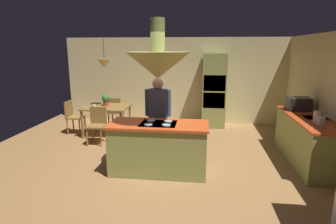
{
  "coord_description": "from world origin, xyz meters",
  "views": [
    {
      "loc": [
        0.75,
        -4.91,
        2.23
      ],
      "look_at": [
        0.1,
        0.4,
        1.0
      ],
      "focal_mm": 29.6,
      "sensor_mm": 36.0,
      "label": 1
    }
  ],
  "objects_px": {
    "chair_facing_island": "(97,123)",
    "potted_plant_on_table": "(106,99)",
    "kitchen_island": "(159,148)",
    "microwave_on_counter": "(299,104)",
    "person_at_island": "(158,113)",
    "canister_sugar": "(317,117)",
    "dining_table": "(107,110)",
    "chair_by_back_wall": "(115,110)",
    "chair_at_corner": "(73,115)",
    "oven_tower": "(214,91)",
    "cup_on_table": "(94,106)",
    "canister_flour": "(321,121)"
  },
  "relations": [
    {
      "from": "chair_facing_island",
      "to": "potted_plant_on_table",
      "type": "height_order",
      "value": "potted_plant_on_table"
    },
    {
      "from": "kitchen_island",
      "to": "microwave_on_counter",
      "type": "xyz_separation_m",
      "value": [
        2.84,
        1.45,
        0.6
      ]
    },
    {
      "from": "person_at_island",
      "to": "canister_sugar",
      "type": "relative_size",
      "value": 8.08
    },
    {
      "from": "dining_table",
      "to": "chair_by_back_wall",
      "type": "height_order",
      "value": "chair_by_back_wall"
    },
    {
      "from": "chair_at_corner",
      "to": "kitchen_island",
      "type": "bearing_deg",
      "value": -128.43
    },
    {
      "from": "kitchen_island",
      "to": "oven_tower",
      "type": "relative_size",
      "value": 0.85
    },
    {
      "from": "chair_at_corner",
      "to": "cup_on_table",
      "type": "relative_size",
      "value": 9.67
    },
    {
      "from": "kitchen_island",
      "to": "cup_on_table",
      "type": "relative_size",
      "value": 19.82
    },
    {
      "from": "canister_flour",
      "to": "dining_table",
      "type": "bearing_deg",
      "value": 157.96
    },
    {
      "from": "chair_at_corner",
      "to": "potted_plant_on_table",
      "type": "relative_size",
      "value": 2.9
    },
    {
      "from": "potted_plant_on_table",
      "to": "canister_sugar",
      "type": "relative_size",
      "value": 1.46
    },
    {
      "from": "dining_table",
      "to": "chair_by_back_wall",
      "type": "distance_m",
      "value": 0.71
    },
    {
      "from": "canister_flour",
      "to": "microwave_on_counter",
      "type": "xyz_separation_m",
      "value": [
        0.0,
        1.18,
        0.06
      ]
    },
    {
      "from": "person_at_island",
      "to": "chair_facing_island",
      "type": "xyz_separation_m",
      "value": [
        -1.59,
        0.74,
        -0.45
      ]
    },
    {
      "from": "chair_at_corner",
      "to": "dining_table",
      "type": "bearing_deg",
      "value": -90.0
    },
    {
      "from": "chair_at_corner",
      "to": "potted_plant_on_table",
      "type": "bearing_deg",
      "value": -84.82
    },
    {
      "from": "person_at_island",
      "to": "microwave_on_counter",
      "type": "relative_size",
      "value": 3.62
    },
    {
      "from": "kitchen_island",
      "to": "dining_table",
      "type": "relative_size",
      "value": 1.57
    },
    {
      "from": "dining_table",
      "to": "person_at_island",
      "type": "bearing_deg",
      "value": -42.02
    },
    {
      "from": "microwave_on_counter",
      "to": "potted_plant_on_table",
      "type": "bearing_deg",
      "value": 170.86
    },
    {
      "from": "microwave_on_counter",
      "to": "canister_flour",
      "type": "bearing_deg",
      "value": -90.0
    },
    {
      "from": "chair_by_back_wall",
      "to": "kitchen_island",
      "type": "bearing_deg",
      "value": 121.32
    },
    {
      "from": "cup_on_table",
      "to": "canister_sugar",
      "type": "bearing_deg",
      "value": -16.58
    },
    {
      "from": "kitchen_island",
      "to": "canister_sugar",
      "type": "xyz_separation_m",
      "value": [
        2.84,
        0.44,
        0.56
      ]
    },
    {
      "from": "dining_table",
      "to": "microwave_on_counter",
      "type": "bearing_deg",
      "value": -8.21
    },
    {
      "from": "chair_facing_island",
      "to": "potted_plant_on_table",
      "type": "distance_m",
      "value": 0.89
    },
    {
      "from": "dining_table",
      "to": "microwave_on_counter",
      "type": "distance_m",
      "value": 4.6
    },
    {
      "from": "dining_table",
      "to": "chair_facing_island",
      "type": "bearing_deg",
      "value": -90.0
    },
    {
      "from": "oven_tower",
      "to": "cup_on_table",
      "type": "distance_m",
      "value": 3.34
    },
    {
      "from": "chair_at_corner",
      "to": "canister_sugar",
      "type": "bearing_deg",
      "value": -106.81
    },
    {
      "from": "person_at_island",
      "to": "chair_facing_island",
      "type": "distance_m",
      "value": 1.81
    },
    {
      "from": "potted_plant_on_table",
      "to": "microwave_on_counter",
      "type": "xyz_separation_m",
      "value": [
        4.58,
        -0.74,
        0.14
      ]
    },
    {
      "from": "chair_facing_island",
      "to": "chair_by_back_wall",
      "type": "relative_size",
      "value": 1.0
    },
    {
      "from": "chair_by_back_wall",
      "to": "canister_flour",
      "type": "xyz_separation_m",
      "value": [
        4.54,
        -2.53,
        0.5
      ]
    },
    {
      "from": "oven_tower",
      "to": "canister_sugar",
      "type": "bearing_deg",
      "value": -58.15
    },
    {
      "from": "person_at_island",
      "to": "canister_flour",
      "type": "distance_m",
      "value": 2.98
    },
    {
      "from": "microwave_on_counter",
      "to": "dining_table",
      "type": "bearing_deg",
      "value": 171.79
    },
    {
      "from": "chair_facing_island",
      "to": "canister_flour",
      "type": "bearing_deg",
      "value": -14.14
    },
    {
      "from": "oven_tower",
      "to": "dining_table",
      "type": "xyz_separation_m",
      "value": [
        -2.8,
        -1.14,
        -0.38
      ]
    },
    {
      "from": "chair_facing_island",
      "to": "cup_on_table",
      "type": "bearing_deg",
      "value": 117.04
    },
    {
      "from": "oven_tower",
      "to": "cup_on_table",
      "type": "bearing_deg",
      "value": -155.55
    },
    {
      "from": "kitchen_island",
      "to": "canister_sugar",
      "type": "relative_size",
      "value": 8.66
    },
    {
      "from": "canister_sugar",
      "to": "chair_by_back_wall",
      "type": "bearing_deg",
      "value": 152.62
    },
    {
      "from": "dining_table",
      "to": "kitchen_island",
      "type": "bearing_deg",
      "value": -51.01
    },
    {
      "from": "chair_by_back_wall",
      "to": "potted_plant_on_table",
      "type": "distance_m",
      "value": 0.75
    },
    {
      "from": "kitchen_island",
      "to": "chair_at_corner",
      "type": "bearing_deg",
      "value": 141.57
    },
    {
      "from": "person_at_island",
      "to": "microwave_on_counter",
      "type": "height_order",
      "value": "person_at_island"
    },
    {
      "from": "person_at_island",
      "to": "potted_plant_on_table",
      "type": "relative_size",
      "value": 5.55
    },
    {
      "from": "kitchen_island",
      "to": "canister_flour",
      "type": "bearing_deg",
      "value": 5.28
    },
    {
      "from": "chair_facing_island",
      "to": "chair_by_back_wall",
      "type": "height_order",
      "value": "same"
    }
  ]
}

